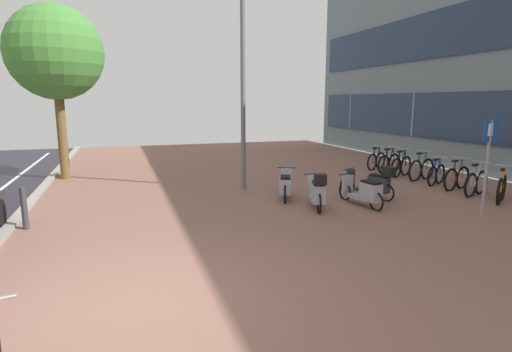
{
  "coord_description": "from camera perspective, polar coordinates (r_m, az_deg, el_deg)",
  "views": [
    {
      "loc": [
        -0.08,
        -5.18,
        2.65
      ],
      "look_at": [
        2.41,
        2.25,
        1.2
      ],
      "focal_mm": 28.6,
      "sensor_mm": 36.0,
      "label": 1
    }
  ],
  "objects": [
    {
      "name": "scooter_extra",
      "position": [
        10.68,
        14.94,
        -2.16
      ],
      "size": [
        0.56,
        1.72,
        0.75
      ],
      "color": "black",
      "rests_on": "ground"
    },
    {
      "name": "bicycle_rack_00",
      "position": [
        12.62,
        31.11,
        -1.54
      ],
      "size": [
        1.18,
        0.82,
        1.0
      ],
      "color": "black",
      "rests_on": "ground"
    },
    {
      "name": "scooter_far",
      "position": [
        11.11,
        4.17,
        -1.34
      ],
      "size": [
        0.86,
        1.57,
        0.8
      ],
      "color": "black",
      "rests_on": "ground"
    },
    {
      "name": "bicycle_rack_01",
      "position": [
        13.11,
        28.41,
        -0.9
      ],
      "size": [
        1.3,
        0.56,
        1.0
      ],
      "color": "black",
      "rests_on": "ground"
    },
    {
      "name": "bicycle_rack_07",
      "position": [
        16.65,
        16.46,
        2.05
      ],
      "size": [
        1.2,
        0.61,
        0.94
      ],
      "color": "black",
      "rests_on": "ground"
    },
    {
      "name": "bicycle_rack_02",
      "position": [
        13.71,
        26.26,
        -0.27
      ],
      "size": [
        1.35,
        0.52,
        0.99
      ],
      "color": "black",
      "rests_on": "ground"
    },
    {
      "name": "lamp_post",
      "position": [
        12.24,
        -1.85,
        13.95
      ],
      "size": [
        0.2,
        0.52,
        6.13
      ],
      "color": "slate",
      "rests_on": "ground"
    },
    {
      "name": "street_tree",
      "position": [
        15.42,
        -26.28,
        15.14
      ],
      "size": [
        3.08,
        3.08,
        5.75
      ],
      "color": "brown",
      "rests_on": "ground"
    },
    {
      "name": "scooter_near",
      "position": [
        10.17,
        8.57,
        -2.16
      ],
      "size": [
        0.82,
        1.63,
        0.99
      ],
      "color": "black",
      "rests_on": "ground"
    },
    {
      "name": "bicycle_rack_05",
      "position": [
        15.35,
        19.62,
        1.27
      ],
      "size": [
        1.32,
        0.63,
        1.01
      ],
      "color": "black",
      "rests_on": "ground"
    },
    {
      "name": "ground",
      "position": [
        6.02,
        -2.12,
        -15.87
      ],
      "size": [
        21.0,
        40.0,
        0.13
      ],
      "color": "black"
    },
    {
      "name": "parking_sign",
      "position": [
        10.73,
        29.67,
        2.36
      ],
      "size": [
        0.4,
        0.07,
        2.22
      ],
      "color": "gray",
      "rests_on": "ground"
    },
    {
      "name": "bicycle_rack_06",
      "position": [
        16.02,
        18.11,
        1.71
      ],
      "size": [
        1.31,
        0.56,
        1.0
      ],
      "color": "black",
      "rests_on": "ground"
    },
    {
      "name": "scooter_mid",
      "position": [
        11.58,
        16.08,
        -0.97
      ],
      "size": [
        0.93,
        1.6,
        0.96
      ],
      "color": "black",
      "rests_on": "ground"
    },
    {
      "name": "bicycle_rack_03",
      "position": [
        14.25,
        23.9,
        0.19
      ],
      "size": [
        1.16,
        0.59,
        0.92
      ],
      "color": "black",
      "rests_on": "ground"
    },
    {
      "name": "bicycle_rack_04",
      "position": [
        14.88,
        22.12,
        0.85
      ],
      "size": [
        1.4,
        0.53,
        1.03
      ],
      "color": "black",
      "rests_on": "ground"
    },
    {
      "name": "bollard_far",
      "position": [
        9.77,
        -29.67,
        -3.93
      ],
      "size": [
        0.12,
        0.12,
        0.9
      ],
      "color": "#38383D",
      "rests_on": "ground"
    }
  ]
}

